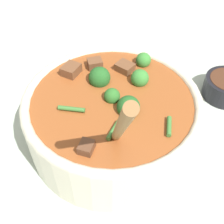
# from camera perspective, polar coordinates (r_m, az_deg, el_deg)

# --- Properties ---
(ground_plane) EXTENTS (4.00, 4.00, 0.00)m
(ground_plane) POSITION_cam_1_polar(r_m,az_deg,el_deg) (0.53, 0.00, -5.07)
(ground_plane) COLOR #ADBCAD
(stew_bowl) EXTENTS (0.29, 0.35, 0.28)m
(stew_bowl) POSITION_cam_1_polar(r_m,az_deg,el_deg) (0.48, 0.01, -0.60)
(stew_bowl) COLOR beige
(stew_bowl) RESTS_ON ground_plane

